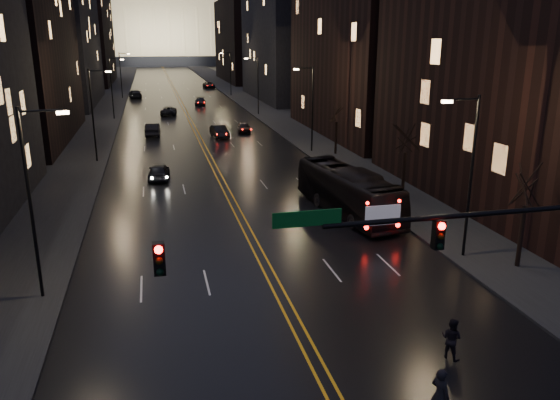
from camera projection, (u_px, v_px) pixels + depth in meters
ground at (332, 395)px, 18.79m from camera, size 900.00×900.00×0.00m
road at (172, 85)px, 140.06m from camera, size 20.00×320.00×0.02m
sidewalk_left at (115, 86)px, 136.99m from camera, size 8.00×320.00×0.16m
sidewalk_right at (226, 84)px, 143.10m from camera, size 8.00×320.00×0.16m
center_line at (172, 85)px, 140.06m from camera, size 0.62×320.00×0.01m
building_left_mid at (2, 17)px, 60.57m from camera, size 12.00×30.00×28.00m
building_left_far at (58, 48)px, 97.17m from camera, size 12.00×34.00×20.00m
building_left_dist at (85, 37)px, 141.37m from camera, size 12.00×40.00×24.00m
building_right_near at (530, 35)px, 38.60m from camera, size 12.00×26.00×24.00m
building_right_mid at (287, 31)px, 105.48m from camera, size 12.00×34.00×26.00m
building_right_dist at (245, 40)px, 150.83m from camera, size 12.00×40.00×22.00m
capitol at (158, 25)px, 247.10m from camera, size 90.00×50.00×58.50m
traffic_signal at (501, 243)px, 18.62m from camera, size 17.29×0.45×7.00m
streetlamp_right_near at (469, 169)px, 29.03m from camera, size 2.13×0.25×9.00m
streetlamp_left_near at (34, 195)px, 24.30m from camera, size 2.13×0.25×9.00m
streetlamp_right_mid at (311, 105)px, 57.01m from camera, size 2.13×0.25×9.00m
streetlamp_left_mid at (94, 111)px, 52.29m from camera, size 2.13×0.25×9.00m
streetlamp_right_far at (257, 82)px, 85.00m from camera, size 2.13×0.25×9.00m
streetlamp_left_far at (113, 85)px, 80.28m from camera, size 2.13×0.25×9.00m
streetlamp_right_dist at (230, 71)px, 112.99m from camera, size 2.13×0.25×9.00m
streetlamp_left_dist at (122, 73)px, 108.26m from camera, size 2.13×0.25×9.00m
tree_right_near at (528, 187)px, 27.80m from camera, size 2.40×2.40×6.65m
tree_right_mid at (406, 139)px, 40.86m from camera, size 2.40×2.40×6.65m
tree_right_far at (337, 112)px, 55.78m from camera, size 2.40×2.40×6.65m
bus at (348, 191)px, 37.71m from camera, size 4.20×11.79×3.21m
oncoming_car_a at (159, 171)px, 47.04m from camera, size 2.07×4.36×1.44m
oncoming_car_b at (153, 129)px, 68.13m from camera, size 1.93×4.88×1.58m
oncoming_car_c at (169, 111)px, 86.30m from camera, size 2.83×5.18×1.38m
oncoming_car_d at (135, 94)px, 110.53m from camera, size 2.91×5.83×1.63m
receding_car_a at (219, 132)px, 66.94m from camera, size 2.07×4.58×1.46m
receding_car_b at (244, 127)px, 70.41m from camera, size 2.02×4.10×1.35m
receding_car_c at (200, 102)px, 98.53m from camera, size 2.36×4.81×1.35m
receding_car_d at (209, 85)px, 132.59m from camera, size 2.70×5.32×1.44m
pedestrian_a at (440, 395)px, 17.29m from camera, size 0.68×0.81×1.89m
pedestrian_b at (451, 338)px, 20.75m from camera, size 0.82×0.92×1.67m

